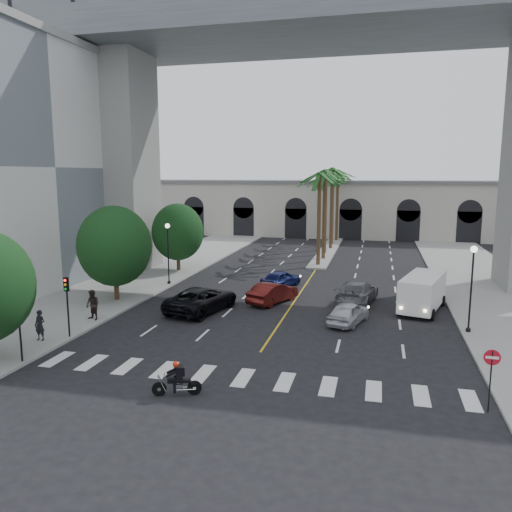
# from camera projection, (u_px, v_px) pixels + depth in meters

# --- Properties ---
(ground) EXTENTS (140.00, 140.00, 0.00)m
(ground) POSITION_uv_depth(u_px,v_px,m) (251.00, 366.00, 24.94)
(ground) COLOR black
(ground) RESTS_ON ground
(sidewalk_left) EXTENTS (8.00, 100.00, 0.15)m
(sidewalk_left) POSITION_uv_depth(u_px,v_px,m) (125.00, 285.00, 42.83)
(sidewalk_left) COLOR gray
(sidewalk_left) RESTS_ON ground
(sidewalk_right) EXTENTS (8.00, 100.00, 0.15)m
(sidewalk_right) POSITION_uv_depth(u_px,v_px,m) (505.00, 307.00, 35.76)
(sidewalk_right) COLOR gray
(sidewalk_right) RESTS_ON ground
(median) EXTENTS (2.00, 24.00, 0.20)m
(median) POSITION_uv_depth(u_px,v_px,m) (328.00, 251.00, 61.32)
(median) COLOR gray
(median) RESTS_ON ground
(pier_building) EXTENTS (71.00, 10.50, 8.50)m
(pier_building) POSITION_uv_depth(u_px,v_px,m) (339.00, 208.00, 76.93)
(pier_building) COLOR beige
(pier_building) RESTS_ON ground
(bridge) EXTENTS (75.00, 13.00, 26.00)m
(bridge) POSITION_uv_depth(u_px,v_px,m) (354.00, 66.00, 42.18)
(bridge) COLOR gray
(bridge) RESTS_ON ground
(palm_a) EXTENTS (3.20, 3.20, 10.30)m
(palm_a) POSITION_uv_depth(u_px,v_px,m) (320.00, 178.00, 50.28)
(palm_a) COLOR #47331E
(palm_a) RESTS_ON ground
(palm_b) EXTENTS (3.20, 3.20, 10.60)m
(palm_b) POSITION_uv_depth(u_px,v_px,m) (325.00, 175.00, 54.04)
(palm_b) COLOR #47331E
(palm_b) RESTS_ON ground
(palm_c) EXTENTS (3.20, 3.20, 10.10)m
(palm_c) POSITION_uv_depth(u_px,v_px,m) (326.00, 179.00, 58.02)
(palm_c) COLOR #47331E
(palm_c) RESTS_ON ground
(palm_d) EXTENTS (3.20, 3.20, 10.90)m
(palm_d) POSITION_uv_depth(u_px,v_px,m) (332.00, 172.00, 61.65)
(palm_d) COLOR #47331E
(palm_d) RESTS_ON ground
(palm_e) EXTENTS (3.20, 3.20, 10.40)m
(palm_e) POSITION_uv_depth(u_px,v_px,m) (333.00, 176.00, 65.61)
(palm_e) COLOR #47331E
(palm_e) RESTS_ON ground
(palm_f) EXTENTS (3.20, 3.20, 10.70)m
(palm_f) POSITION_uv_depth(u_px,v_px,m) (338.00, 174.00, 69.33)
(palm_f) COLOR #47331E
(palm_f) RESTS_ON ground
(street_tree_mid) EXTENTS (5.44, 5.44, 7.21)m
(street_tree_mid) POSITION_uv_depth(u_px,v_px,m) (115.00, 246.00, 36.89)
(street_tree_mid) COLOR #382616
(street_tree_mid) RESTS_ON ground
(street_tree_far) EXTENTS (5.04, 5.04, 6.68)m
(street_tree_far) POSITION_uv_depth(u_px,v_px,m) (178.00, 232.00, 48.44)
(street_tree_far) COLOR #382616
(street_tree_far) RESTS_ON ground
(lamp_post_left_far) EXTENTS (0.40, 0.40, 5.35)m
(lamp_post_left_far) POSITION_uv_depth(u_px,v_px,m) (168.00, 248.00, 42.43)
(lamp_post_left_far) COLOR black
(lamp_post_left_far) RESTS_ON ground
(lamp_post_right) EXTENTS (0.40, 0.40, 5.35)m
(lamp_post_right) POSITION_uv_depth(u_px,v_px,m) (472.00, 282.00, 29.39)
(lamp_post_right) COLOR black
(lamp_post_right) RESTS_ON ground
(traffic_signal_near) EXTENTS (0.25, 0.18, 3.65)m
(traffic_signal_near) POSITION_uv_depth(u_px,v_px,m) (19.00, 316.00, 24.79)
(traffic_signal_near) COLOR black
(traffic_signal_near) RESTS_ON ground
(traffic_signal_far) EXTENTS (0.25, 0.18, 3.65)m
(traffic_signal_far) POSITION_uv_depth(u_px,v_px,m) (67.00, 297.00, 28.63)
(traffic_signal_far) COLOR black
(traffic_signal_far) RESTS_ON ground
(motorcycle_rider) EXTENTS (2.07, 0.84, 1.55)m
(motorcycle_rider) POSITION_uv_depth(u_px,v_px,m) (178.00, 380.00, 21.54)
(motorcycle_rider) COLOR black
(motorcycle_rider) RESTS_ON ground
(car_a) EXTENTS (2.80, 4.47, 1.42)m
(car_a) POSITION_uv_depth(u_px,v_px,m) (348.00, 313.00, 31.91)
(car_a) COLOR #BCBCC1
(car_a) RESTS_ON ground
(car_b) EXTENTS (3.29, 4.93, 1.54)m
(car_b) POSITION_uv_depth(u_px,v_px,m) (273.00, 293.00, 37.03)
(car_b) COLOR #4B110F
(car_b) RESTS_ON ground
(car_c) EXTENTS (4.25, 6.71, 1.72)m
(car_c) POSITION_uv_depth(u_px,v_px,m) (202.00, 299.00, 34.76)
(car_c) COLOR black
(car_c) RESTS_ON ground
(car_d) EXTENTS (3.32, 6.17, 1.70)m
(car_d) POSITION_uv_depth(u_px,v_px,m) (357.00, 292.00, 36.92)
(car_d) COLOR slate
(car_d) RESTS_ON ground
(car_e) EXTENTS (3.24, 4.60, 1.45)m
(car_e) POSITION_uv_depth(u_px,v_px,m) (281.00, 279.00, 42.16)
(car_e) COLOR #10184E
(car_e) RESTS_ON ground
(cargo_van) EXTENTS (3.68, 6.26, 2.51)m
(cargo_van) POSITION_uv_depth(u_px,v_px,m) (422.00, 291.00, 34.73)
(cargo_van) COLOR silver
(cargo_van) RESTS_ON ground
(pedestrian_a) EXTENTS (0.66, 0.45, 1.75)m
(pedestrian_a) POSITION_uv_depth(u_px,v_px,m) (40.00, 325.00, 28.22)
(pedestrian_a) COLOR black
(pedestrian_a) RESTS_ON sidewalk_left
(pedestrian_b) EXTENTS (1.15, 1.03, 1.97)m
(pedestrian_b) POSITION_uv_depth(u_px,v_px,m) (93.00, 305.00, 32.14)
(pedestrian_b) COLOR black
(pedestrian_b) RESTS_ON sidewalk_left
(do_not_enter_sign) EXTENTS (0.65, 0.06, 2.64)m
(do_not_enter_sign) POSITION_uv_depth(u_px,v_px,m) (491.00, 367.00, 19.80)
(do_not_enter_sign) COLOR black
(do_not_enter_sign) RESTS_ON ground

